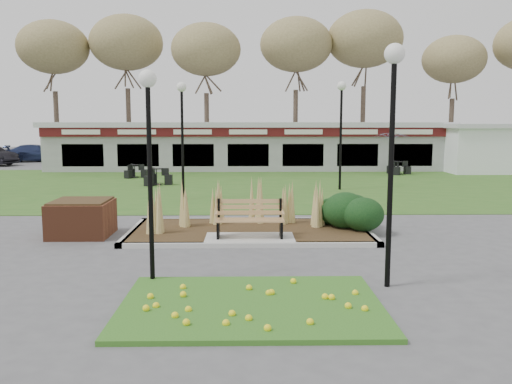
{
  "coord_description": "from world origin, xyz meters",
  "views": [
    {
      "loc": [
        -0.06,
        -13.03,
        3.0
      ],
      "look_at": [
        0.19,
        2.0,
        1.02
      ],
      "focal_mm": 38.0,
      "sensor_mm": 36.0,
      "label": 1
    }
  ],
  "objects_px": {
    "service_hut": "(482,148)",
    "lamp_post_near_left": "(149,129)",
    "lamp_post_near_right": "(393,112)",
    "bistro_set_b": "(135,173)",
    "park_bench": "(250,218)",
    "bistro_set_d": "(398,170)",
    "car_blue": "(37,153)",
    "food_pavilion": "(248,146)",
    "patio_umbrella": "(391,147)",
    "bistro_set_a": "(157,179)",
    "brick_planter": "(82,218)",
    "lamp_post_mid_left": "(182,114)",
    "lamp_post_mid_right": "(341,111)"
  },
  "relations": [
    {
      "from": "food_pavilion",
      "to": "car_blue",
      "type": "bearing_deg",
      "value": 155.61
    },
    {
      "from": "brick_planter",
      "to": "bistro_set_b",
      "type": "xyz_separation_m",
      "value": [
        -1.6,
        14.48,
        -0.23
      ]
    },
    {
      "from": "lamp_post_mid_right",
      "to": "lamp_post_mid_left",
      "type": "bearing_deg",
      "value": -156.87
    },
    {
      "from": "food_pavilion",
      "to": "car_blue",
      "type": "distance_m",
      "value": 17.06
    },
    {
      "from": "lamp_post_near_left",
      "to": "lamp_post_mid_right",
      "type": "relative_size",
      "value": 0.84
    },
    {
      "from": "patio_umbrella",
      "to": "car_blue",
      "type": "bearing_deg",
      "value": 157.25
    },
    {
      "from": "lamp_post_mid_left",
      "to": "bistro_set_d",
      "type": "xyz_separation_m",
      "value": [
        10.91,
        9.45,
        -2.97
      ]
    },
    {
      "from": "brick_planter",
      "to": "bistro_set_a",
      "type": "distance_m",
      "value": 11.2
    },
    {
      "from": "park_bench",
      "to": "patio_umbrella",
      "type": "height_order",
      "value": "patio_umbrella"
    },
    {
      "from": "brick_planter",
      "to": "car_blue",
      "type": "xyz_separation_m",
      "value": [
        -11.12,
        26.0,
        0.15
      ]
    },
    {
      "from": "park_bench",
      "to": "lamp_post_near_left",
      "type": "xyz_separation_m",
      "value": [
        -1.83,
        -3.45,
        2.26
      ]
    },
    {
      "from": "lamp_post_near_left",
      "to": "bistro_set_d",
      "type": "bearing_deg",
      "value": 63.15
    },
    {
      "from": "lamp_post_near_left",
      "to": "bistro_set_d",
      "type": "distance_m",
      "value": 22.79
    },
    {
      "from": "park_bench",
      "to": "food_pavilion",
      "type": "relative_size",
      "value": 0.07
    },
    {
      "from": "bistro_set_a",
      "to": "lamp_post_near_left",
      "type": "bearing_deg",
      "value": -80.89
    },
    {
      "from": "lamp_post_mid_right",
      "to": "patio_umbrella",
      "type": "distance_m",
      "value": 8.13
    },
    {
      "from": "food_pavilion",
      "to": "patio_umbrella",
      "type": "bearing_deg",
      "value": -19.46
    },
    {
      "from": "bistro_set_b",
      "to": "car_blue",
      "type": "xyz_separation_m",
      "value": [
        -9.52,
        11.52,
        0.38
      ]
    },
    {
      "from": "food_pavilion",
      "to": "bistro_set_b",
      "type": "bearing_deg",
      "value": -143.23
    },
    {
      "from": "service_hut",
      "to": "car_blue",
      "type": "bearing_deg",
      "value": 162.77
    },
    {
      "from": "service_hut",
      "to": "lamp_post_near_left",
      "type": "xyz_separation_m",
      "value": [
        -15.33,
        -21.2,
        1.4
      ]
    },
    {
      "from": "brick_planter",
      "to": "patio_umbrella",
      "type": "relative_size",
      "value": 0.62
    },
    {
      "from": "bistro_set_a",
      "to": "car_blue",
      "type": "relative_size",
      "value": 0.33
    },
    {
      "from": "lamp_post_near_left",
      "to": "lamp_post_mid_right",
      "type": "distance_m",
      "value": 14.72
    },
    {
      "from": "service_hut",
      "to": "lamp_post_mid_left",
      "type": "distance_m",
      "value": 19.2
    },
    {
      "from": "bistro_set_d",
      "to": "bistro_set_b",
      "type": "bearing_deg",
      "value": -173.97
    },
    {
      "from": "service_hut",
      "to": "food_pavilion",
      "type": "bearing_deg",
      "value": 171.73
    },
    {
      "from": "brick_planter",
      "to": "car_blue",
      "type": "relative_size",
      "value": 0.35
    },
    {
      "from": "car_blue",
      "to": "patio_umbrella",
      "type": "bearing_deg",
      "value": -127.71
    },
    {
      "from": "bistro_set_a",
      "to": "car_blue",
      "type": "height_order",
      "value": "car_blue"
    },
    {
      "from": "service_hut",
      "to": "bistro_set_a",
      "type": "bearing_deg",
      "value": -161.95
    },
    {
      "from": "park_bench",
      "to": "bistro_set_a",
      "type": "xyz_separation_m",
      "value": [
        -4.3,
        11.95,
        -0.31
      ]
    },
    {
      "from": "car_blue",
      "to": "brick_planter",
      "type": "bearing_deg",
      "value": -171.8
    },
    {
      "from": "lamp_post_mid_left",
      "to": "lamp_post_mid_right",
      "type": "bearing_deg",
      "value": 23.13
    },
    {
      "from": "lamp_post_near_right",
      "to": "bistro_set_b",
      "type": "xyz_separation_m",
      "value": [
        -8.49,
        18.98,
        -2.91
      ]
    },
    {
      "from": "brick_planter",
      "to": "patio_umbrella",
      "type": "bearing_deg",
      "value": 52.46
    },
    {
      "from": "lamp_post_near_right",
      "to": "bistro_set_d",
      "type": "xyz_separation_m",
      "value": [
        5.91,
        20.5,
        -2.9
      ]
    },
    {
      "from": "car_blue",
      "to": "park_bench",
      "type": "bearing_deg",
      "value": -164.83
    },
    {
      "from": "lamp_post_near_right",
      "to": "patio_umbrella",
      "type": "xyz_separation_m",
      "value": [
        5.51,
        20.64,
        -1.62
      ]
    },
    {
      "from": "bistro_set_d",
      "to": "car_blue",
      "type": "distance_m",
      "value": 25.93
    },
    {
      "from": "brick_planter",
      "to": "food_pavilion",
      "type": "xyz_separation_m",
      "value": [
        4.4,
        18.96,
        1.0
      ]
    },
    {
      "from": "brick_planter",
      "to": "car_blue",
      "type": "bearing_deg",
      "value": 113.16
    },
    {
      "from": "lamp_post_near_right",
      "to": "lamp_post_mid_right",
      "type": "distance_m",
      "value": 13.9
    },
    {
      "from": "food_pavilion",
      "to": "bistro_set_d",
      "type": "relative_size",
      "value": 18.25
    },
    {
      "from": "lamp_post_near_left",
      "to": "brick_planter",
      "type": "bearing_deg",
      "value": 121.45
    },
    {
      "from": "brick_planter",
      "to": "service_hut",
      "type": "relative_size",
      "value": 0.34
    },
    {
      "from": "lamp_post_near_left",
      "to": "bistro_set_d",
      "type": "height_order",
      "value": "lamp_post_near_left"
    },
    {
      "from": "lamp_post_near_right",
      "to": "food_pavilion",
      "type": "bearing_deg",
      "value": 96.06
    },
    {
      "from": "bistro_set_b",
      "to": "patio_umbrella",
      "type": "height_order",
      "value": "patio_umbrella"
    },
    {
      "from": "bistro_set_b",
      "to": "lamp_post_mid_right",
      "type": "bearing_deg",
      "value": -27.36
    }
  ]
}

